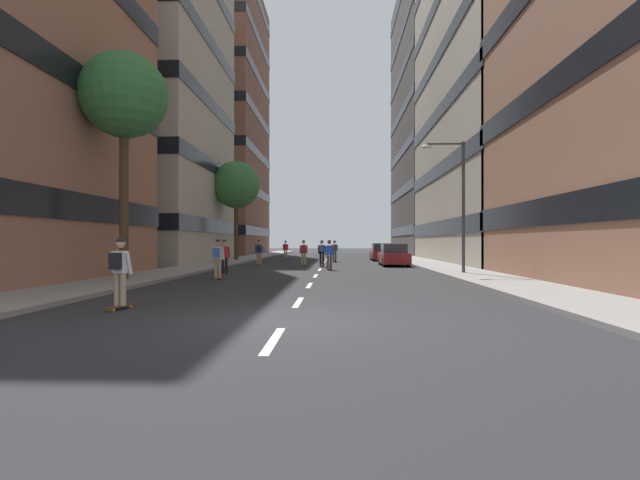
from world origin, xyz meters
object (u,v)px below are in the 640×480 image
object	(u,v)px
skater_0	(285,249)
skater_6	(329,253)
skater_2	(335,250)
streetlamp_right	(456,192)
parked_car_near	(394,256)
skater_5	(304,251)
street_tree_near	(124,97)
skater_8	(224,256)
skater_3	(322,251)
street_tree_mid	(236,185)
parked_car_mid	(381,253)
skater_1	(120,268)
skater_7	(218,257)
skater_4	(259,251)

from	to	relation	value
skater_0	skater_6	xyz separation A→B (m)	(4.53, -17.40, 0.00)
skater_0	skater_2	distance (m)	8.12
streetlamp_right	parked_car_near	bearing A→B (deg)	102.60
skater_2	skater_5	distance (m)	6.72
street_tree_near	skater_8	size ratio (longest dim) A/B	5.20
skater_0	skater_2	bearing A→B (deg)	-54.12
skater_5	skater_2	bearing A→B (deg)	72.12
skater_0	skater_3	distance (m)	14.27
street_tree_mid	skater_2	size ratio (longest dim) A/B	4.73
streetlamp_right	skater_5	size ratio (longest dim) A/B	3.65
parked_car_mid	skater_5	world-z (taller)	skater_5
skater_8	streetlamp_right	bearing A→B (deg)	3.06
street_tree_mid	skater_6	bearing A→B (deg)	-56.31
parked_car_mid	streetlamp_right	distance (m)	18.60
streetlamp_right	skater_8	xyz separation A→B (m)	(-11.46, -0.61, -3.15)
parked_car_near	skater_1	world-z (taller)	skater_1
parked_car_mid	skater_6	xyz separation A→B (m)	(-4.35, -14.11, 0.29)
street_tree_mid	skater_7	world-z (taller)	street_tree_mid
parked_car_mid	skater_3	xyz separation A→B (m)	(-4.92, -10.42, 0.32)
parked_car_mid	streetlamp_right	bearing A→B (deg)	-83.66
skater_1	skater_7	size ratio (longest dim) A/B	1.00
street_tree_near	skater_8	xyz separation A→B (m)	(3.11, 4.18, -6.58)
street_tree_mid	skater_7	xyz separation A→B (m)	(3.45, -19.59, -5.49)
skater_2	skater_4	distance (m)	7.72
skater_0	skater_6	world-z (taller)	same
street_tree_mid	skater_8	distance (m)	18.13
skater_0	skater_1	size ratio (longest dim) A/B	1.00
skater_1	skater_8	world-z (taller)	same
skater_0	street_tree_near	bearing A→B (deg)	-97.96
streetlamp_right	skater_4	distance (m)	15.02
skater_3	streetlamp_right	bearing A→B (deg)	-48.16
parked_car_near	skater_0	world-z (taller)	skater_0
parked_car_near	street_tree_near	bearing A→B (deg)	-132.23
street_tree_near	skater_5	size ratio (longest dim) A/B	5.20
skater_1	skater_7	distance (m)	9.03
skater_0	skater_8	world-z (taller)	same
skater_2	skater_4	xyz separation A→B (m)	(-5.27, -5.64, 0.00)
street_tree_near	skater_5	xyz separation A→B (m)	(6.37, 13.29, -6.55)
skater_3	skater_7	size ratio (longest dim) A/B	1.00
skater_4	skater_1	bearing A→B (deg)	-89.53
street_tree_mid	skater_4	bearing A→B (deg)	-66.11
skater_1	skater_5	distance (m)	20.96
parked_car_near	street_tree_mid	distance (m)	15.66
skater_5	skater_7	bearing A→B (deg)	-104.01
street_tree_mid	skater_0	distance (m)	8.36
skater_0	parked_car_mid	bearing A→B (deg)	-20.34
street_tree_mid	skater_0	xyz separation A→B (m)	(3.67, 5.09, -5.52)
skater_0	street_tree_mid	bearing A→B (deg)	-125.81
skater_3	skater_5	bearing A→B (deg)	149.69
skater_3	skater_5	size ratio (longest dim) A/B	1.00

